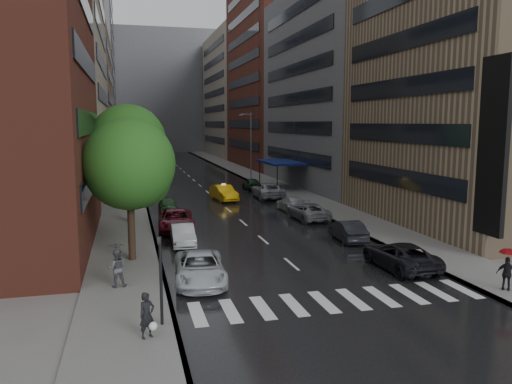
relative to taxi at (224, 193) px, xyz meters
The scene contains 21 objects.
ground 27.57m from the taxi, 91.32° to the right, with size 220.00×220.00×0.00m, color gray.
road 22.47m from the taxi, 91.62° to the left, with size 14.00×140.00×0.01m, color black.
sidewalk_left 24.44m from the taxi, 113.23° to the left, with size 4.00×140.00×0.15m, color gray.
sidewalk_right 23.97m from the taxi, 69.56° to the left, with size 4.00×140.00×0.15m, color gray.
crosswalk 29.57m from the taxi, 90.84° to the right, with size 13.15×2.80×0.01m.
buildings_left 38.10m from the taxi, 116.59° to the left, with size 8.00×108.00×38.00m.
buildings_right 35.48m from the taxi, 63.77° to the left, with size 8.05×109.10×36.00m.
building_far 91.72m from the taxi, 90.40° to the left, with size 40.00×14.00×32.00m, color slate.
tree_near 23.34m from the taxi, 113.84° to the right, with size 5.10×5.10×8.13m.
tree_mid 14.53m from the taxi, 133.43° to the right, with size 5.81×5.81×9.25m.
tree_far 11.10m from the taxi, 164.50° to the left, with size 5.84×5.84×9.31m.
taxi is the anchor object (origin of this frame).
parked_cars_left 17.73m from the taxi, 109.90° to the right, with size 2.86×24.82×1.53m.
parked_cars_right 10.62m from the taxi, 63.34° to the right, with size 2.88×38.01×1.61m.
ped_bag_walker 32.90m from the taxi, 105.54° to the right, with size 0.73×0.66×1.68m.
ped_black_umbrella 27.46m from the taxi, 111.33° to the right, with size 0.96×0.98×2.09m.
ped_red_umbrella 31.50m from the taxi, 76.27° to the right, with size 0.95×0.89×2.01m.
traffic_light 31.73m from the taxi, 105.06° to the right, with size 0.18×0.15×3.45m.
street_lamp_left 9.63m from the taxi, 163.68° to the left, with size 1.74×0.22×9.00m.
street_lamp_right 19.27m from the taxi, 67.90° to the left, with size 1.74×0.22×9.00m.
awning 11.43m from the taxi, 41.74° to the left, with size 4.00×8.00×3.12m.
Camera 1 is at (-8.66, -21.67, 7.86)m, focal length 35.00 mm.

